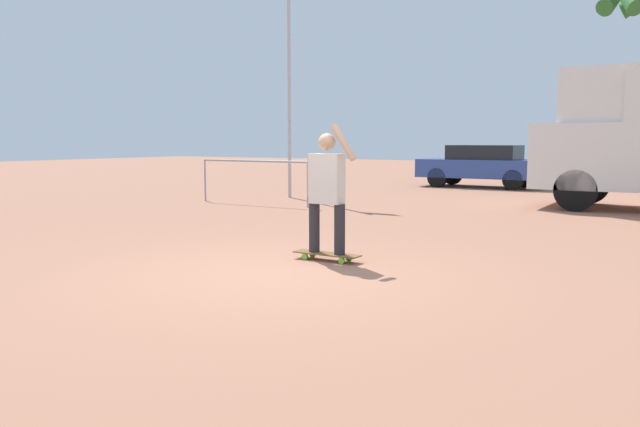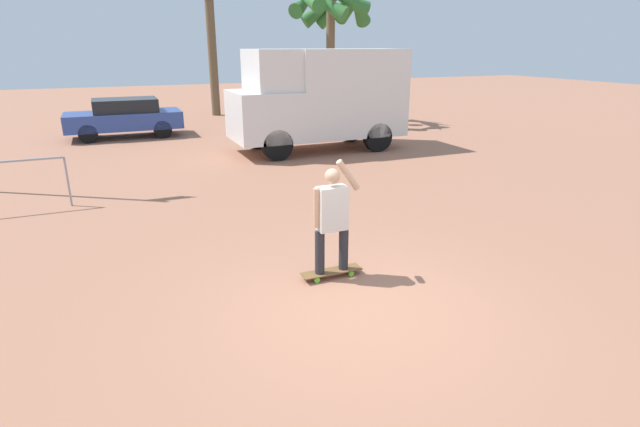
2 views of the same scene
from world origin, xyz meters
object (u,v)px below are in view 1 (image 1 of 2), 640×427
(flagpole, at_px, (291,66))
(parked_car_blue, at_px, (482,165))
(skateboard, at_px, (327,255))
(person_skateboarder, at_px, (327,186))

(flagpole, bearing_deg, parked_car_blue, 62.99)
(skateboard, distance_m, flagpole, 9.66)
(skateboard, xyz_separation_m, person_skateboarder, (-0.00, 0.00, 0.89))
(parked_car_blue, bearing_deg, skateboard, -81.25)
(person_skateboarder, height_order, flagpole, flagpole)
(person_skateboarder, relative_size, flagpole, 0.27)
(skateboard, xyz_separation_m, flagpole, (-5.40, 7.23, 3.45))
(skateboard, height_order, person_skateboarder, person_skateboarder)
(person_skateboarder, xyz_separation_m, flagpole, (-5.40, 7.23, 2.56))
(skateboard, xyz_separation_m, parked_car_blue, (-2.11, 13.69, 0.66))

